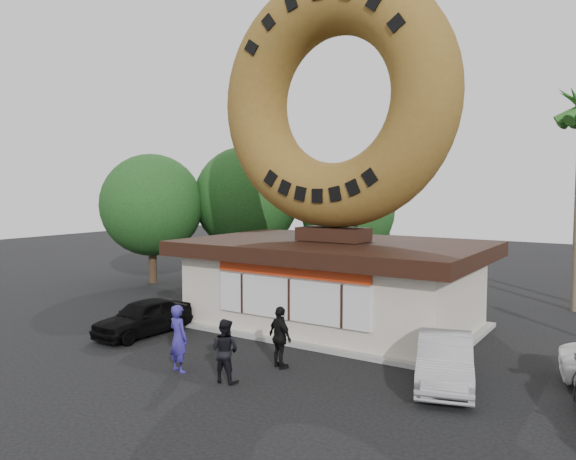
% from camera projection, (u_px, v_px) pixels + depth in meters
% --- Properties ---
extents(ground, '(90.00, 90.00, 0.00)m').
position_uv_depth(ground, '(236.00, 368.00, 16.60)').
color(ground, black).
rests_on(ground, ground).
extents(donut_shop, '(11.20, 7.20, 3.80)m').
position_uv_depth(donut_shop, '(333.00, 280.00, 21.46)').
color(donut_shop, beige).
rests_on(donut_shop, ground).
extents(giant_donut, '(9.58, 2.44, 9.58)m').
position_uv_depth(giant_donut, '(334.00, 100.00, 20.94)').
color(giant_donut, brown).
rests_on(giant_donut, donut_shop).
extents(tree_west, '(6.00, 6.00, 7.65)m').
position_uv_depth(tree_west, '(246.00, 199.00, 32.27)').
color(tree_west, '#473321').
rests_on(tree_west, ground).
extents(tree_mid, '(5.20, 5.20, 6.63)m').
position_uv_depth(tree_mid, '(348.00, 211.00, 30.99)').
color(tree_mid, '#473321').
rests_on(tree_mid, ground).
extents(tree_far, '(5.60, 5.60, 7.14)m').
position_uv_depth(tree_far, '(152.00, 205.00, 30.86)').
color(tree_far, '#473321').
rests_on(tree_far, ground).
extents(street_lamp, '(2.11, 0.20, 8.00)m').
position_uv_depth(street_lamp, '(391.00, 202.00, 30.62)').
color(street_lamp, '#59595E').
rests_on(street_lamp, ground).
extents(person_left, '(0.80, 0.61, 1.96)m').
position_uv_depth(person_left, '(178.00, 338.00, 16.19)').
color(person_left, navy).
rests_on(person_left, ground).
extents(person_center, '(0.90, 0.73, 1.75)m').
position_uv_depth(person_center, '(225.00, 350.00, 15.36)').
color(person_center, black).
rests_on(person_center, ground).
extents(person_right, '(1.17, 0.85, 1.84)m').
position_uv_depth(person_right, '(280.00, 337.00, 16.53)').
color(person_right, black).
rests_on(person_right, ground).
extents(car_black, '(1.69, 3.90, 1.31)m').
position_uv_depth(car_black, '(143.00, 317.00, 20.22)').
color(car_black, black).
rests_on(car_black, ground).
extents(car_silver, '(2.57, 4.31, 1.34)m').
position_uv_depth(car_silver, '(445.00, 360.00, 15.18)').
color(car_silver, '#A4A3A8').
rests_on(car_silver, ground).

